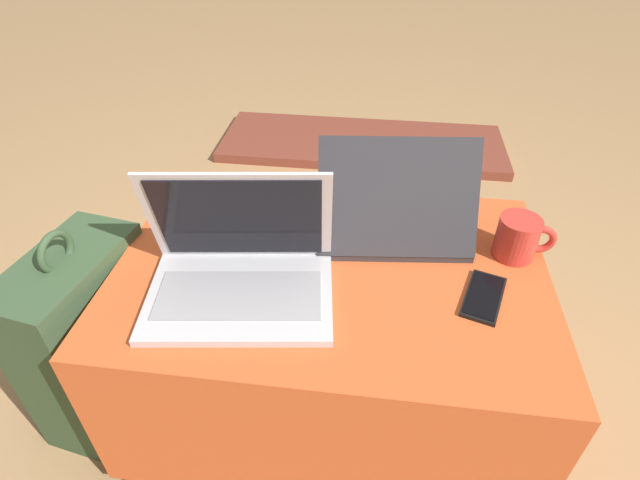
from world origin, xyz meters
name	(u,v)px	position (x,y,z in m)	size (l,w,h in m)	color
ground_plane	(329,394)	(0.00, 0.00, 0.00)	(14.00, 14.00, 0.00)	tan
ottoman	(330,337)	(0.00, 0.00, 0.24)	(0.94, 0.65, 0.47)	maroon
laptop_near	(240,269)	(-0.18, -0.09, 0.52)	(0.40, 0.30, 0.26)	silver
laptop_far	(393,216)	(0.13, 0.14, 0.52)	(0.37, 0.30, 0.25)	#333338
cell_phone	(484,296)	(0.32, -0.06, 0.47)	(0.11, 0.16, 0.01)	black
backpack	(89,340)	(-0.59, -0.09, 0.24)	(0.27, 0.36, 0.57)	#385133
coffee_mug	(519,238)	(0.41, 0.09, 0.52)	(0.13, 0.09, 0.10)	red
fireplace_hearth	(362,143)	(0.00, 1.47, 0.02)	(1.40, 0.50, 0.04)	brown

